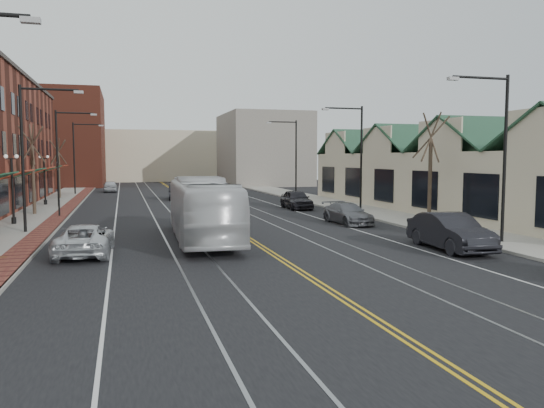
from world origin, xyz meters
TOP-DOWN VIEW (x-y plane):
  - ground at (0.00, 0.00)m, footprint 160.00×160.00m
  - sidewalk_left at (-12.00, 20.00)m, footprint 4.00×120.00m
  - sidewalk_right at (12.00, 20.00)m, footprint 4.00×120.00m
  - building_right at (18.00, 20.00)m, footprint 8.00×36.00m
  - backdrop_left at (-16.00, 70.00)m, footprint 14.00×18.00m
  - backdrop_mid at (0.00, 85.00)m, footprint 22.00×14.00m
  - backdrop_right at (15.00, 65.00)m, footprint 12.00×16.00m
  - streetlight_l_1 at (-11.05, 16.00)m, footprint 3.33×0.25m
  - streetlight_l_2 at (-11.05, 32.00)m, footprint 3.33×0.25m
  - streetlight_l_3 at (-11.05, 48.00)m, footprint 3.33×0.25m
  - streetlight_r_0 at (11.05, 6.00)m, footprint 3.33×0.25m
  - streetlight_r_1 at (11.05, 22.00)m, footprint 3.33×0.25m
  - streetlight_r_2 at (11.05, 38.00)m, footprint 3.33×0.25m
  - lamppost_l_2 at (-12.80, 20.00)m, footprint 0.84×0.28m
  - lamppost_l_3 at (-12.80, 34.00)m, footprint 0.84×0.28m
  - tree_left_near at (-12.50, 26.00)m, footprint 1.78×1.37m
  - tree_left_far at (-12.50, 42.00)m, footprint 1.66×1.28m
  - tree_right_mid at (12.50, 14.00)m, footprint 1.90×1.46m
  - traffic_signal at (-10.60, 24.00)m, footprint 0.18×0.15m
  - transit_bus at (-2.37, 11.18)m, footprint 3.13×11.58m
  - parked_suv at (-7.90, 8.46)m, footprint 2.46×4.99m
  - parked_car_b at (8.10, 5.28)m, footprint 2.07×5.22m
  - parked_car_c at (7.50, 15.40)m, footprint 2.11×4.69m
  - parked_car_d at (7.50, 25.78)m, footprint 2.01×4.71m
  - distant_car_left at (-1.00, 38.49)m, footprint 2.03×4.92m
  - distant_car_right at (2.37, 34.11)m, footprint 2.66×5.30m
  - distant_car_far at (-7.77, 52.25)m, footprint 1.72×4.19m

SIDE VIEW (x-z plane):
  - ground at x=0.00m, z-range 0.00..0.00m
  - sidewalk_left at x=-12.00m, z-range 0.00..0.15m
  - sidewalk_right at x=12.00m, z-range 0.00..0.15m
  - parked_car_c at x=7.50m, z-range 0.00..1.34m
  - parked_suv at x=-7.90m, z-range 0.00..1.36m
  - distant_car_far at x=-7.77m, z-range 0.00..1.42m
  - distant_car_right at x=2.37m, z-range 0.00..1.48m
  - parked_car_d at x=7.50m, z-range 0.00..1.58m
  - distant_car_left at x=-1.00m, z-range 0.00..1.59m
  - parked_car_b at x=8.10m, z-range 0.00..1.69m
  - transit_bus at x=-2.37m, z-range 0.00..3.20m
  - lamppost_l_2 at x=-12.80m, z-range 0.07..4.34m
  - lamppost_l_3 at x=-12.80m, z-range 0.07..4.34m
  - building_right at x=18.00m, z-range 0.00..4.60m
  - traffic_signal at x=-10.60m, z-range 0.45..4.25m
  - tree_left_far at x=-12.50m, z-range 0.26..6.29m
  - tree_left_near at x=-12.50m, z-range 0.27..6.75m
  - tree_right_mid at x=12.50m, z-range 0.28..7.22m
  - backdrop_mid at x=0.00m, z-range 0.00..9.00m
  - streetlight_l_1 at x=-11.05m, z-range 1.03..9.03m
  - streetlight_l_2 at x=-11.05m, z-range 1.03..9.03m
  - streetlight_l_3 at x=-11.05m, z-range 1.03..9.03m
  - streetlight_r_0 at x=11.05m, z-range 1.03..9.03m
  - streetlight_r_1 at x=11.05m, z-range 1.03..9.03m
  - streetlight_r_2 at x=11.05m, z-range 1.03..9.03m
  - backdrop_right at x=15.00m, z-range 0.00..11.00m
  - backdrop_left at x=-16.00m, z-range 0.00..14.00m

